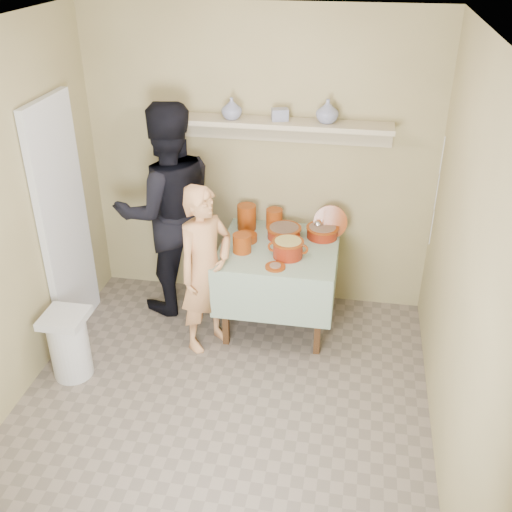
% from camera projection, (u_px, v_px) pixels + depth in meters
% --- Properties ---
extents(ground, '(3.50, 3.50, 0.00)m').
position_uv_depth(ground, '(217.00, 421.00, 4.27)').
color(ground, '#75685C').
rests_on(ground, ground).
extents(tile_panel, '(0.06, 0.70, 2.00)m').
position_uv_depth(tile_panel, '(64.00, 222.00, 4.82)').
color(tile_panel, silver).
rests_on(tile_panel, ground).
extents(plate_stack_a, '(0.17, 0.17, 0.22)m').
position_uv_depth(plate_stack_a, '(247.00, 217.00, 5.20)').
color(plate_stack_a, maroon).
rests_on(plate_stack_a, serving_table).
extents(plate_stack_b, '(0.15, 0.15, 0.18)m').
position_uv_depth(plate_stack_b, '(274.00, 219.00, 5.22)').
color(plate_stack_b, maroon).
rests_on(plate_stack_b, serving_table).
extents(bowl_stack, '(0.15, 0.15, 0.15)m').
position_uv_depth(bowl_stack, '(242.00, 243.00, 4.85)').
color(bowl_stack, maroon).
rests_on(bowl_stack, serving_table).
extents(empty_bowl, '(0.19, 0.19, 0.06)m').
position_uv_depth(empty_bowl, '(246.00, 238.00, 5.04)').
color(empty_bowl, maroon).
rests_on(empty_bowl, serving_table).
extents(propped_lid, '(0.29, 0.09, 0.28)m').
position_uv_depth(propped_lid, '(330.00, 222.00, 5.09)').
color(propped_lid, maroon).
rests_on(propped_lid, serving_table).
extents(vase_right, '(0.23, 0.23, 0.19)m').
position_uv_depth(vase_right, '(327.00, 111.00, 4.71)').
color(vase_right, navy).
rests_on(vase_right, wall_shelf).
extents(vase_left, '(0.22, 0.22, 0.17)m').
position_uv_depth(vase_left, '(232.00, 108.00, 4.80)').
color(vase_left, navy).
rests_on(vase_left, wall_shelf).
extents(ceramic_box, '(0.15, 0.12, 0.09)m').
position_uv_depth(ceramic_box, '(280.00, 115.00, 4.79)').
color(ceramic_box, navy).
rests_on(ceramic_box, wall_shelf).
extents(person_cook, '(0.58, 0.62, 1.42)m').
position_uv_depth(person_cook, '(206.00, 270.00, 4.73)').
color(person_cook, tan).
rests_on(person_cook, ground).
extents(person_helper, '(1.15, 1.08, 1.89)m').
position_uv_depth(person_helper, '(168.00, 211.00, 5.13)').
color(person_helper, black).
rests_on(person_helper, ground).
extents(room_shell, '(3.04, 3.54, 2.62)m').
position_uv_depth(room_shell, '(208.00, 217.00, 3.49)').
color(room_shell, tan).
rests_on(room_shell, ground).
extents(serving_table, '(0.97, 0.97, 0.76)m').
position_uv_depth(serving_table, '(279.00, 259.00, 5.02)').
color(serving_table, '#4C2D16').
rests_on(serving_table, ground).
extents(cazuela_meat_a, '(0.30, 0.30, 0.10)m').
position_uv_depth(cazuela_meat_a, '(284.00, 231.00, 5.08)').
color(cazuela_meat_a, '#6B1205').
rests_on(cazuela_meat_a, serving_table).
extents(cazuela_meat_b, '(0.28, 0.28, 0.10)m').
position_uv_depth(cazuela_meat_b, '(322.00, 231.00, 5.08)').
color(cazuela_meat_b, '#6B1205').
rests_on(cazuela_meat_b, serving_table).
extents(ladle, '(0.08, 0.26, 0.19)m').
position_uv_depth(ladle, '(318.00, 224.00, 5.07)').
color(ladle, silver).
rests_on(ladle, cazuela_meat_b).
extents(cazuela_rice, '(0.33, 0.25, 0.14)m').
position_uv_depth(cazuela_rice, '(288.00, 247.00, 4.77)').
color(cazuela_rice, '#6B1205').
rests_on(cazuela_rice, serving_table).
extents(front_plate, '(0.16, 0.16, 0.03)m').
position_uv_depth(front_plate, '(275.00, 267.00, 4.65)').
color(front_plate, maroon).
rests_on(front_plate, serving_table).
extents(wall_shelf, '(1.80, 0.25, 0.21)m').
position_uv_depth(wall_shelf, '(281.00, 125.00, 4.85)').
color(wall_shelf, '#BBAD8B').
rests_on(wall_shelf, room_shell).
extents(trash_bin, '(0.32, 0.32, 0.56)m').
position_uv_depth(trash_bin, '(69.00, 344.00, 4.58)').
color(trash_bin, silver).
rests_on(trash_bin, ground).
extents(electrical_cord, '(0.01, 0.05, 0.90)m').
position_uv_depth(electrical_cord, '(437.00, 193.00, 4.71)').
color(electrical_cord, silver).
rests_on(electrical_cord, wall_shelf).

